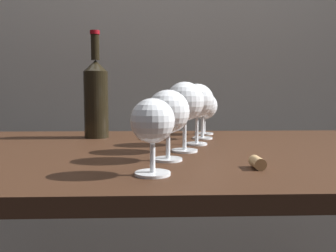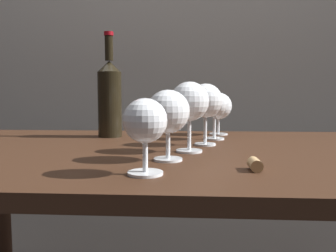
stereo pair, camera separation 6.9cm
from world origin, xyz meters
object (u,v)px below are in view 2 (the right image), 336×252
(wine_glass_merlot, at_px, (145,122))
(wine_bottle, at_px, (110,97))
(wine_glass_amber, at_px, (168,113))
(wine_glass_port, at_px, (215,105))
(wine_glass_chardonnay, at_px, (219,107))
(wine_glass_pinot, at_px, (205,102))
(wine_glass_cabernet, at_px, (189,102))
(cork, at_px, (255,164))

(wine_glass_merlot, xyz_separation_m, wine_bottle, (-0.18, 0.51, 0.04))
(wine_glass_merlot, xyz_separation_m, wine_glass_amber, (0.03, 0.13, 0.01))
(wine_glass_port, bearing_deg, wine_glass_amber, -109.08)
(wine_glass_chardonnay, height_order, wine_bottle, wine_bottle)
(wine_glass_pinot, relative_size, wine_glass_chardonnay, 1.16)
(wine_glass_cabernet, bearing_deg, wine_glass_chardonnay, 74.68)
(wine_glass_merlot, distance_m, wine_bottle, 0.54)
(wine_bottle, distance_m, cork, 0.61)
(wine_glass_amber, xyz_separation_m, cork, (0.16, -0.08, -0.09))
(wine_glass_port, bearing_deg, cork, -84.37)
(wine_glass_merlot, bearing_deg, wine_glass_port, 72.37)
(wine_glass_chardonnay, distance_m, cork, 0.55)
(wine_glass_chardonnay, distance_m, wine_bottle, 0.36)
(wine_bottle, relative_size, cork, 7.88)
(wine_glass_pinot, xyz_separation_m, wine_glass_port, (0.03, 0.12, -0.01))
(wine_glass_amber, distance_m, wine_glass_pinot, 0.24)
(wine_glass_merlot, relative_size, wine_glass_cabernet, 0.78)
(wine_glass_cabernet, distance_m, cork, 0.25)
(wine_glass_chardonnay, bearing_deg, cork, -87.95)
(wine_bottle, bearing_deg, wine_glass_pinot, -29.34)
(wine_glass_amber, bearing_deg, wine_glass_cabernet, 68.27)
(wine_glass_port, bearing_deg, wine_glass_merlot, -107.63)
(wine_glass_cabernet, height_order, wine_glass_pinot, same)
(wine_glass_pinot, bearing_deg, wine_glass_merlot, -108.56)
(wine_glass_merlot, distance_m, wine_glass_chardonnay, 0.61)
(wine_glass_merlot, relative_size, wine_glass_chardonnay, 0.91)
(wine_glass_cabernet, bearing_deg, wine_glass_amber, -111.73)
(wine_glass_merlot, xyz_separation_m, cork, (0.19, 0.04, -0.08))
(wine_glass_amber, height_order, wine_glass_port, same)
(wine_glass_cabernet, distance_m, wine_glass_chardonnay, 0.37)
(wine_glass_amber, height_order, cork, wine_glass_amber)
(wine_glass_cabernet, distance_m, wine_glass_port, 0.25)
(wine_glass_merlot, distance_m, wine_glass_pinot, 0.36)
(wine_glass_amber, bearing_deg, wine_glass_pinot, 68.72)
(wine_glass_merlot, xyz_separation_m, wine_glass_chardonnay, (0.17, 0.59, 0.01))
(wine_glass_merlot, relative_size, wine_glass_port, 0.89)
(wine_glass_port, xyz_separation_m, wine_glass_chardonnay, (0.02, 0.12, -0.01))
(wine_glass_chardonnay, relative_size, cork, 3.37)
(wine_glass_chardonnay, bearing_deg, wine_glass_merlot, -106.17)
(wine_glass_chardonnay, xyz_separation_m, cork, (0.02, -0.55, -0.08))
(wine_glass_cabernet, xyz_separation_m, wine_glass_pinot, (0.04, 0.11, -0.00))
(wine_glass_cabernet, xyz_separation_m, cork, (0.12, -0.19, -0.11))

